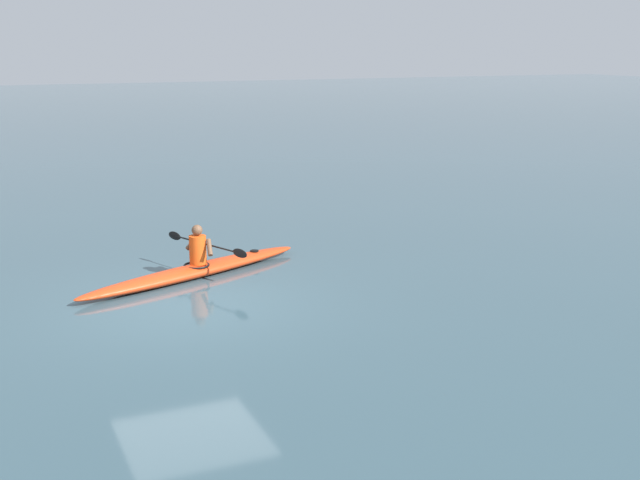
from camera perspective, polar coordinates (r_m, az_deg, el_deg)
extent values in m
plane|color=#334C56|center=(14.29, -9.26, -4.53)|extent=(160.00, 160.00, 0.00)
ellipsoid|color=red|center=(15.92, -8.80, -2.16)|extent=(5.00, 2.48, 0.25)
torus|color=black|center=(15.92, -8.65, -1.76)|extent=(0.66, 0.66, 0.04)
cylinder|color=black|center=(16.83, -4.63, -0.76)|extent=(0.18, 0.18, 0.02)
cylinder|color=#E04C14|center=(15.87, -8.56, -0.68)|extent=(0.33, 0.33, 0.56)
sphere|color=brown|center=(15.78, -8.61, 0.69)|extent=(0.21, 0.21, 0.21)
cylinder|color=black|center=(15.97, -8.00, -0.29)|extent=(0.80, 1.89, 0.03)
ellipsoid|color=black|center=(16.76, -10.15, 0.30)|extent=(0.19, 0.39, 0.17)
ellipsoid|color=black|center=(15.21, -5.63, -0.93)|extent=(0.19, 0.39, 0.17)
cylinder|color=brown|center=(16.10, -8.92, -0.20)|extent=(0.27, 0.24, 0.34)
cylinder|color=brown|center=(15.70, -7.75, -0.52)|extent=(0.16, 0.32, 0.34)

